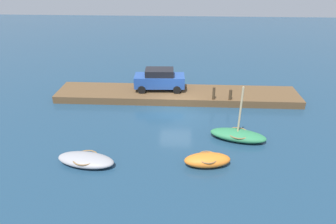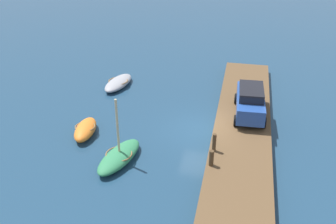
# 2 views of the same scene
# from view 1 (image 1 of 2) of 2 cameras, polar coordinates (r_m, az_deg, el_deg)

# --- Properties ---
(ground_plane) EXTENTS (84.00, 84.00, 0.00)m
(ground_plane) POSITION_cam_1_polar(r_m,az_deg,el_deg) (22.52, 1.60, 0.33)
(ground_plane) COLOR navy
(dock_platform) EXTENTS (19.86, 3.25, 0.59)m
(dock_platform) POSITION_cam_1_polar(r_m,az_deg,el_deg) (24.45, 1.76, 3.40)
(dock_platform) COLOR brown
(dock_platform) RESTS_ON ground_plane
(rowboat_green) EXTENTS (3.75, 2.12, 3.66)m
(rowboat_green) POSITION_cam_1_polar(r_m,az_deg,el_deg) (19.29, 13.48, -4.35)
(rowboat_green) COLOR #2D7A4C
(rowboat_green) RESTS_ON ground_plane
(rowboat_grey) EXTENTS (3.50, 1.87, 0.59)m
(rowboat_grey) POSITION_cam_1_polar(r_m,az_deg,el_deg) (17.32, -15.71, -8.94)
(rowboat_grey) COLOR #939399
(rowboat_grey) RESTS_ON ground_plane
(dinghy_orange) EXTENTS (2.72, 1.41, 0.72)m
(dinghy_orange) POSITION_cam_1_polar(r_m,az_deg,el_deg) (16.71, 7.67, -9.22)
(dinghy_orange) COLOR orange
(dinghy_orange) RESTS_ON ground_plane
(mooring_post_west) EXTENTS (0.24, 0.24, 0.84)m
(mooring_post_west) POSITION_cam_1_polar(r_m,az_deg,el_deg) (23.21, 12.05, 3.32)
(mooring_post_west) COLOR #47331E
(mooring_post_west) RESTS_ON dock_platform
(mooring_post_mid_west) EXTENTS (0.21, 0.21, 1.01)m
(mooring_post_mid_west) POSITION_cam_1_polar(r_m,az_deg,el_deg) (23.00, 8.89, 3.61)
(mooring_post_mid_west) COLOR #47331E
(mooring_post_mid_west) RESTS_ON dock_platform
(parked_car) EXTENTS (4.17, 1.97, 1.80)m
(parked_car) POSITION_cam_1_polar(r_m,az_deg,el_deg) (24.35, -1.66, 6.40)
(parked_car) COLOR #234793
(parked_car) RESTS_ON dock_platform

